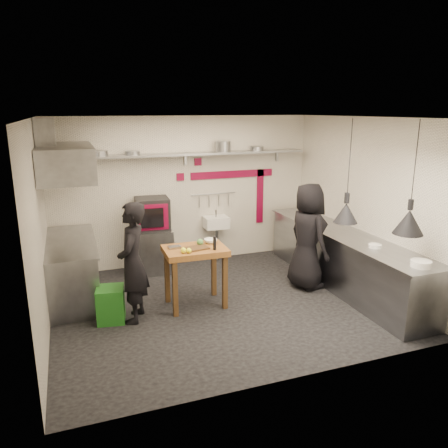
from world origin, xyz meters
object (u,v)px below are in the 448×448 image
object	(u,v)px
chef_right	(308,236)
chef_left	(133,263)
oven_stand	(154,250)
green_bin	(111,304)
combi_oven	(152,214)
prep_table	(195,277)

from	to	relation	value
chef_right	chef_left	bearing A→B (deg)	89.49
oven_stand	chef_right	xyz separation A→B (m)	(2.27, -1.58, 0.48)
oven_stand	chef_left	bearing A→B (deg)	-105.23
chef_right	green_bin	bearing A→B (deg)	87.90
green_bin	chef_right	bearing A→B (deg)	2.94
green_bin	chef_right	size ratio (longest dim) A/B	0.28
combi_oven	prep_table	world-z (taller)	combi_oven
chef_left	prep_table	bearing A→B (deg)	120.15
combi_oven	chef_left	xyz separation A→B (m)	(-0.63, -1.83, -0.24)
combi_oven	chef_right	size ratio (longest dim) A/B	0.33
prep_table	chef_left	world-z (taller)	chef_left
green_bin	prep_table	size ratio (longest dim) A/B	0.54
prep_table	chef_right	world-z (taller)	chef_right
oven_stand	green_bin	bearing A→B (deg)	-114.79
oven_stand	green_bin	xyz separation A→B (m)	(-0.96, -1.75, -0.15)
combi_oven	chef_left	bearing A→B (deg)	-105.22
combi_oven	chef_right	xyz separation A→B (m)	(2.27, -1.60, -0.21)
prep_table	oven_stand	bearing A→B (deg)	102.12
green_bin	oven_stand	bearing A→B (deg)	61.32
chef_right	combi_oven	bearing A→B (deg)	49.71
combi_oven	prep_table	bearing A→B (deg)	-75.61
combi_oven	green_bin	size ratio (longest dim) A/B	1.17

